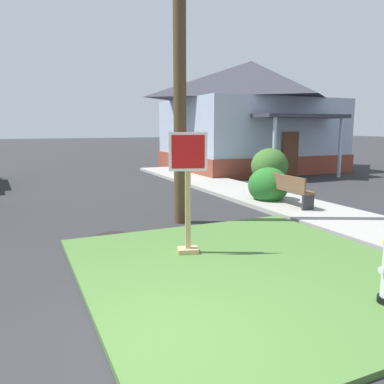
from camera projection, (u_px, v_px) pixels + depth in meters
ground_plane at (160, 348)px, 4.03m from camera, size 160.00×160.00×0.00m
grass_corner_patch at (250, 269)px, 6.17m from camera, size 5.18×5.53×0.08m
sidewalk_strip at (266, 198)px, 12.17m from camera, size 2.20×19.88×0.12m
stop_sign at (188, 197)px, 6.68m from camera, size 0.63×0.38×2.11m
manhole_cover at (113, 236)px, 8.15m from camera, size 0.70×0.70×0.02m
street_bench at (289, 188)px, 10.74m from camera, size 0.43×1.65×0.85m
corner_house at (250, 115)px, 20.71m from camera, size 8.46×8.50×5.69m
shrub_near_porch at (270, 166)px, 15.72m from camera, size 1.49×1.49×1.43m
shrub_by_curb at (268, 185)px, 11.62m from camera, size 1.21×1.21×1.08m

